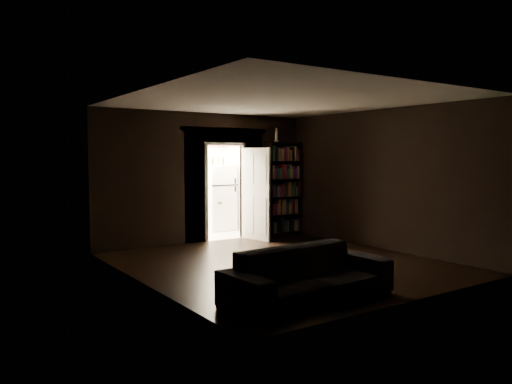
{
  "coord_description": "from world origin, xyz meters",
  "views": [
    {
      "loc": [
        -5.17,
        -6.82,
        1.84
      ],
      "look_at": [
        0.08,
        0.9,
        1.19
      ],
      "focal_mm": 35.0,
      "sensor_mm": 36.0,
      "label": 1
    }
  ],
  "objects": [
    {
      "name": "ground",
      "position": [
        0.0,
        0.0,
        0.0
      ],
      "size": [
        5.5,
        5.5,
        0.0
      ],
      "primitive_type": "plane",
      "color": "black",
      "rests_on": "ground"
    },
    {
      "name": "room_walls",
      "position": [
        -0.01,
        1.07,
        1.68
      ],
      "size": [
        5.02,
        5.61,
        2.84
      ],
      "color": "black",
      "rests_on": "ground"
    },
    {
      "name": "kitchen_alcove",
      "position": [
        0.5,
        3.87,
        1.21
      ],
      "size": [
        2.2,
        1.8,
        2.6
      ],
      "color": "beige",
      "rests_on": "ground"
    },
    {
      "name": "sofa",
      "position": [
        -1.06,
        -1.98,
        0.44
      ],
      "size": [
        2.36,
        1.12,
        0.89
      ],
      "primitive_type": "imported",
      "rotation": [
        0.0,
        0.0,
        0.05
      ],
      "color": "black",
      "rests_on": "ground"
    },
    {
      "name": "bookshelf",
      "position": [
        2.0,
        2.59,
        1.1
      ],
      "size": [
        0.95,
        0.65,
        2.2
      ],
      "primitive_type": "cube",
      "rotation": [
        0.0,
        0.0,
        0.41
      ],
      "color": "black",
      "rests_on": "ground"
    },
    {
      "name": "refrigerator",
      "position": [
        1.1,
        4.11,
        0.82
      ],
      "size": [
        0.88,
        0.84,
        1.65
      ],
      "primitive_type": "cube",
      "rotation": [
        0.0,
        0.0,
        -0.24
      ],
      "color": "white",
      "rests_on": "ground"
    },
    {
      "name": "door",
      "position": [
        1.04,
        2.31,
        1.02
      ],
      "size": [
        0.18,
        0.85,
        2.05
      ],
      "primitive_type": "cube",
      "rotation": [
        0.0,
        0.0,
        1.73
      ],
      "color": "white",
      "rests_on": "ground"
    },
    {
      "name": "figurine",
      "position": [
        1.75,
        2.52,
        2.36
      ],
      "size": [
        0.13,
        0.13,
        0.32
      ],
      "primitive_type": "cube",
      "rotation": [
        0.0,
        0.0,
        -0.31
      ],
      "color": "silver",
      "rests_on": "bookshelf"
    },
    {
      "name": "bottles",
      "position": [
        1.02,
        4.1,
        1.77
      ],
      "size": [
        0.6,
        0.22,
        0.24
      ],
      "primitive_type": "cube",
      "rotation": [
        0.0,
        0.0,
        0.24
      ],
      "color": "black",
      "rests_on": "refrigerator"
    }
  ]
}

